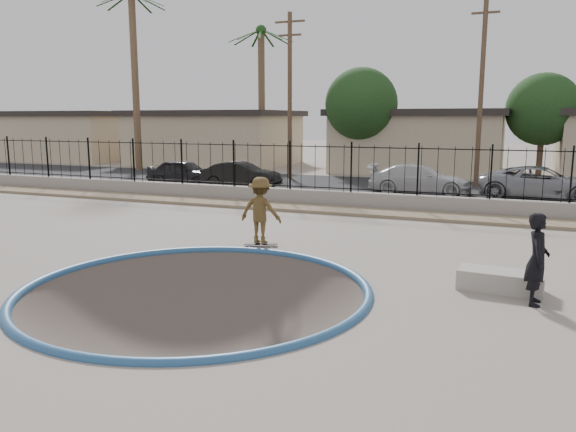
{
  "coord_description": "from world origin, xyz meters",
  "views": [
    {
      "loc": [
        5.74,
        -10.29,
        3.39
      ],
      "look_at": [
        0.77,
        2.0,
        1.07
      ],
      "focal_mm": 35.0,
      "sensor_mm": 36.0,
      "label": 1
    }
  ],
  "objects_px": {
    "car_a": "(184,172)",
    "car_c": "(420,179)",
    "skater": "(261,214)",
    "videographer": "(537,259)",
    "concrete_ledge": "(500,281)",
    "skateboard": "(261,244)",
    "car_d": "(542,183)",
    "car_b": "(241,175)"
  },
  "relations": [
    {
      "from": "car_b",
      "to": "car_c",
      "type": "xyz_separation_m",
      "value": [
        8.35,
        1.09,
        0.02
      ]
    },
    {
      "from": "skateboard",
      "to": "car_d",
      "type": "height_order",
      "value": "car_d"
    },
    {
      "from": "concrete_ledge",
      "to": "car_a",
      "type": "xyz_separation_m",
      "value": [
        -15.34,
        12.66,
        0.48
      ]
    },
    {
      "from": "skater",
      "to": "skateboard",
      "type": "xyz_separation_m",
      "value": [
        0.0,
        0.0,
        -0.82
      ]
    },
    {
      "from": "skater",
      "to": "videographer",
      "type": "distance_m",
      "value": 7.07
    },
    {
      "from": "car_a",
      "to": "car_c",
      "type": "relative_size",
      "value": 0.84
    },
    {
      "from": "skateboard",
      "to": "car_a",
      "type": "height_order",
      "value": "car_a"
    },
    {
      "from": "videographer",
      "to": "car_b",
      "type": "bearing_deg",
      "value": 44.42
    },
    {
      "from": "videographer",
      "to": "car_b",
      "type": "relative_size",
      "value": 0.45
    },
    {
      "from": "skater",
      "to": "car_c",
      "type": "height_order",
      "value": "skater"
    },
    {
      "from": "car_a",
      "to": "car_c",
      "type": "height_order",
      "value": "car_c"
    },
    {
      "from": "videographer",
      "to": "car_d",
      "type": "bearing_deg",
      "value": -1.7
    },
    {
      "from": "car_b",
      "to": "car_c",
      "type": "bearing_deg",
      "value": -85.87
    },
    {
      "from": "videographer",
      "to": "car_a",
      "type": "relative_size",
      "value": 0.45
    },
    {
      "from": "skater",
      "to": "skateboard",
      "type": "relative_size",
      "value": 1.96
    },
    {
      "from": "skater",
      "to": "car_d",
      "type": "bearing_deg",
      "value": -121.64
    },
    {
      "from": "car_d",
      "to": "car_b",
      "type": "bearing_deg",
      "value": 96.99
    },
    {
      "from": "skateboard",
      "to": "concrete_ledge",
      "type": "height_order",
      "value": "concrete_ledge"
    },
    {
      "from": "skateboard",
      "to": "car_d",
      "type": "distance_m",
      "value": 14.04
    },
    {
      "from": "car_d",
      "to": "videographer",
      "type": "bearing_deg",
      "value": 179.91
    },
    {
      "from": "skateboard",
      "to": "car_b",
      "type": "bearing_deg",
      "value": 97.52
    },
    {
      "from": "skater",
      "to": "car_c",
      "type": "xyz_separation_m",
      "value": [
        2.27,
        12.0,
        -0.19
      ]
    },
    {
      "from": "videographer",
      "to": "car_c",
      "type": "xyz_separation_m",
      "value": [
        -4.38,
        14.4,
        -0.17
      ]
    },
    {
      "from": "videographer",
      "to": "car_a",
      "type": "distance_m",
      "value": 20.78
    },
    {
      "from": "car_b",
      "to": "car_d",
      "type": "bearing_deg",
      "value": -88.64
    },
    {
      "from": "car_d",
      "to": "skater",
      "type": "bearing_deg",
      "value": 151.16
    },
    {
      "from": "car_a",
      "to": "car_b",
      "type": "xyz_separation_m",
      "value": [
        3.21,
        -0.02,
        -0.01
      ]
    },
    {
      "from": "car_c",
      "to": "car_d",
      "type": "distance_m",
      "value": 4.98
    },
    {
      "from": "car_a",
      "to": "car_c",
      "type": "distance_m",
      "value": 11.61
    },
    {
      "from": "concrete_ledge",
      "to": "car_c",
      "type": "xyz_separation_m",
      "value": [
        -3.77,
        13.74,
        0.49
      ]
    },
    {
      "from": "skater",
      "to": "car_b",
      "type": "relative_size",
      "value": 0.46
    },
    {
      "from": "skateboard",
      "to": "videographer",
      "type": "bearing_deg",
      "value": -41.45
    },
    {
      "from": "skateboard",
      "to": "concrete_ledge",
      "type": "relative_size",
      "value": 0.56
    },
    {
      "from": "videographer",
      "to": "concrete_ledge",
      "type": "height_order",
      "value": "videographer"
    },
    {
      "from": "skater",
      "to": "concrete_ledge",
      "type": "bearing_deg",
      "value": 163.42
    },
    {
      "from": "car_b",
      "to": "car_a",
      "type": "bearing_deg",
      "value": 86.38
    },
    {
      "from": "videographer",
      "to": "concrete_ledge",
      "type": "relative_size",
      "value": 1.07
    },
    {
      "from": "skateboard",
      "to": "car_a",
      "type": "distance_m",
      "value": 14.36
    },
    {
      "from": "skater",
      "to": "concrete_ledge",
      "type": "height_order",
      "value": "skater"
    },
    {
      "from": "skateboard",
      "to": "car_c",
      "type": "height_order",
      "value": "car_c"
    },
    {
      "from": "car_c",
      "to": "skater",
      "type": "bearing_deg",
      "value": 166.19
    },
    {
      "from": "skateboard",
      "to": "concrete_ledge",
      "type": "xyz_separation_m",
      "value": [
        6.04,
        -1.74,
        0.14
      ]
    }
  ]
}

